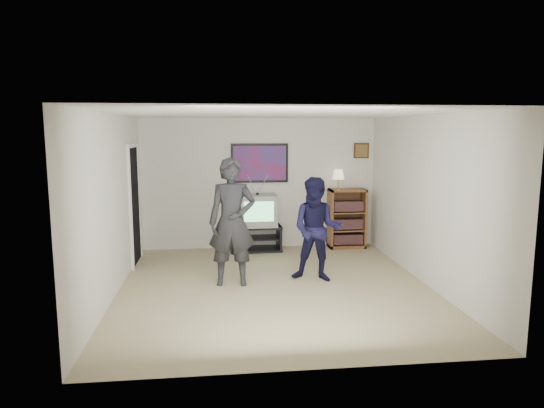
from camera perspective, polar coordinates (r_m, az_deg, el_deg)
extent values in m
cube|color=#8F7F5B|center=(7.20, 0.38, -9.75)|extent=(4.50, 5.00, 0.01)
cube|color=white|center=(6.83, 0.40, 10.57)|extent=(4.50, 5.00, 0.01)
cube|color=silver|center=(9.37, -1.47, 2.40)|extent=(4.50, 0.01, 2.50)
cube|color=silver|center=(7.00, -18.22, -0.18)|extent=(0.01, 5.00, 2.50)
cube|color=silver|center=(7.51, 17.68, 0.43)|extent=(0.01, 5.00, 2.50)
cube|color=black|center=(9.22, -1.96, -2.66)|extent=(0.98, 0.57, 0.04)
cube|color=black|center=(9.31, -1.94, -5.34)|extent=(0.98, 0.57, 0.04)
cube|color=black|center=(9.24, -4.76, -4.07)|extent=(0.06, 0.52, 0.48)
cube|color=black|center=(9.31, 0.84, -3.94)|extent=(0.06, 0.52, 0.48)
imported|color=black|center=(7.13, -4.72, -2.13)|extent=(0.71, 0.49, 1.88)
imported|color=black|center=(7.35, 5.29, -3.01)|extent=(0.92, 0.82, 1.58)
cube|color=white|center=(7.27, -4.46, -0.53)|extent=(0.06, 0.12, 0.03)
cube|color=white|center=(7.54, 5.18, -0.38)|extent=(0.05, 0.12, 0.03)
cube|color=black|center=(9.31, -1.46, 4.83)|extent=(1.10, 0.03, 0.75)
cube|color=white|center=(9.27, -4.89, 6.64)|extent=(0.28, 0.02, 0.14)
cube|color=black|center=(9.69, 10.46, 6.20)|extent=(0.30, 0.03, 0.30)
cube|color=black|center=(8.59, -15.93, -0.19)|extent=(0.03, 0.85, 2.00)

